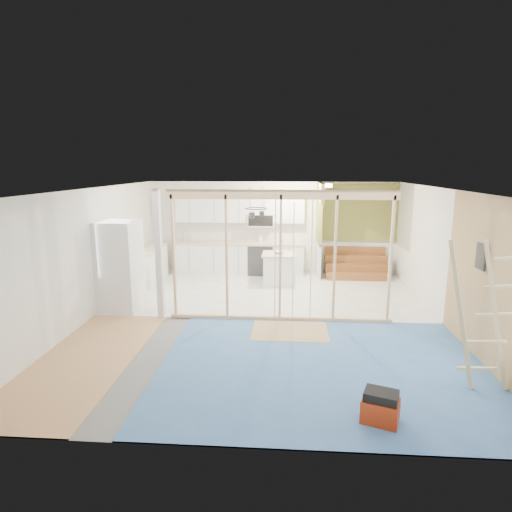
# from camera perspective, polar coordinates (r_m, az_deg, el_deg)

# --- Properties ---
(room) EXTENTS (7.01, 8.01, 2.61)m
(room) POSITION_cam_1_polar(r_m,az_deg,el_deg) (8.30, 1.19, -0.09)
(room) COLOR slate
(room) RESTS_ON ground
(floor_overlays) EXTENTS (7.00, 8.00, 0.03)m
(floor_overlays) POSITION_cam_1_polar(r_m,az_deg,el_deg) (8.72, 1.66, -8.34)
(floor_overlays) COLOR silver
(floor_overlays) RESTS_ON room
(stud_frame) EXTENTS (4.66, 0.14, 2.60)m
(stud_frame) POSITION_cam_1_polar(r_m,az_deg,el_deg) (8.26, -0.48, 1.90)
(stud_frame) COLOR beige
(stud_frame) RESTS_ON room
(base_cabinets) EXTENTS (4.45, 2.24, 0.93)m
(base_cabinets) POSITION_cam_1_polar(r_m,az_deg,el_deg) (11.93, -5.74, -0.55)
(base_cabinets) COLOR white
(base_cabinets) RESTS_ON room
(upper_cabinets) EXTENTS (3.60, 0.41, 0.85)m
(upper_cabinets) POSITION_cam_1_polar(r_m,az_deg,el_deg) (12.05, -1.89, 6.15)
(upper_cabinets) COLOR white
(upper_cabinets) RESTS_ON room
(green_partition) EXTENTS (2.25, 1.51, 2.60)m
(green_partition) POSITION_cam_1_polar(r_m,az_deg,el_deg) (12.06, 11.83, 1.71)
(green_partition) COLOR olive
(green_partition) RESTS_ON room
(pot_rack) EXTENTS (0.52, 0.52, 0.72)m
(pot_rack) POSITION_cam_1_polar(r_m,az_deg,el_deg) (10.08, 0.01, 6.04)
(pot_rack) COLOR black
(pot_rack) RESTS_ON room
(sheathing_panel) EXTENTS (0.02, 4.00, 2.60)m
(sheathing_panel) POSITION_cam_1_polar(r_m,az_deg,el_deg) (7.06, 29.83, -3.86)
(sheathing_panel) COLOR tan
(sheathing_panel) RESTS_ON room
(electrical_panel) EXTENTS (0.04, 0.30, 0.40)m
(electrical_panel) POSITION_cam_1_polar(r_m,az_deg,el_deg) (7.49, 27.82, -0.07)
(electrical_panel) COLOR #333438
(electrical_panel) RESTS_ON room
(ceiling_light) EXTENTS (0.32, 0.32, 0.08)m
(ceiling_light) POSITION_cam_1_polar(r_m,az_deg,el_deg) (11.17, 9.30, 9.25)
(ceiling_light) COLOR #FFEABF
(ceiling_light) RESTS_ON room
(fridge) EXTENTS (0.87, 0.84, 1.91)m
(fridge) POSITION_cam_1_polar(r_m,az_deg,el_deg) (9.48, -17.73, -1.29)
(fridge) COLOR white
(fridge) RESTS_ON room
(island) EXTENTS (0.85, 0.85, 0.82)m
(island) POSITION_cam_1_polar(r_m,az_deg,el_deg) (11.13, 3.02, -1.73)
(island) COLOR white
(island) RESTS_ON room
(bowl) EXTENTS (0.32, 0.32, 0.06)m
(bowl) POSITION_cam_1_polar(r_m,az_deg,el_deg) (11.05, 3.10, 0.52)
(bowl) COLOR silver
(bowl) RESTS_ON island
(soap_bottle_a) EXTENTS (0.15, 0.15, 0.31)m
(soap_bottle_a) POSITION_cam_1_polar(r_m,az_deg,el_deg) (12.41, -9.53, 2.73)
(soap_bottle_a) COLOR #A6A9B9
(soap_bottle_a) RESTS_ON base_cabinets
(soap_bottle_b) EXTENTS (0.11, 0.12, 0.21)m
(soap_bottle_b) POSITION_cam_1_polar(r_m,az_deg,el_deg) (12.07, 0.58, 2.40)
(soap_bottle_b) COLOR white
(soap_bottle_b) RESTS_ON base_cabinets
(toolbox) EXTENTS (0.52, 0.45, 0.41)m
(toolbox) POSITION_cam_1_polar(r_m,az_deg,el_deg) (5.62, 16.26, -18.87)
(toolbox) COLOR maroon
(toolbox) RESTS_ON room
(ladder) EXTENTS (1.08, 0.24, 2.05)m
(ladder) POSITION_cam_1_polar(r_m,az_deg,el_deg) (6.57, 27.99, -7.02)
(ladder) COLOR #D7C083
(ladder) RESTS_ON room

